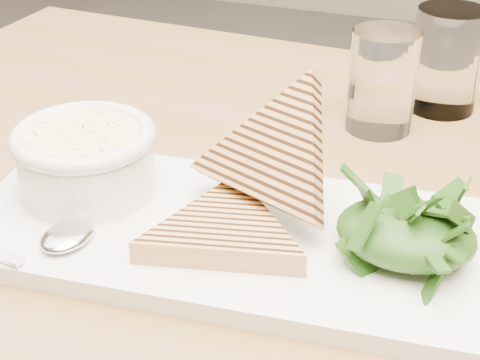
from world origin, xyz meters
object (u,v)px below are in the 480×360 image
(glass_far, at_px, (447,60))
(glass_near, at_px, (382,81))
(soup_bowl, at_px, (87,167))
(platter, at_px, (232,235))
(table_top, at_px, (389,271))

(glass_far, bearing_deg, glass_near, -126.68)
(soup_bowl, distance_m, glass_far, 0.42)
(soup_bowl, distance_m, glass_near, 0.32)
(glass_near, bearing_deg, glass_far, 53.32)
(platter, relative_size, soup_bowl, 3.77)
(soup_bowl, bearing_deg, glass_far, 50.31)
(glass_near, xyz_separation_m, glass_far, (0.06, 0.08, 0.00))
(soup_bowl, relative_size, glass_far, 1.02)
(table_top, xyz_separation_m, platter, (-0.13, -0.03, 0.03))
(table_top, distance_m, glass_near, 0.24)
(table_top, bearing_deg, glass_far, 89.73)
(platter, xyz_separation_m, soup_bowl, (-0.14, 0.01, 0.03))
(soup_bowl, relative_size, glass_near, 1.08)
(table_top, bearing_deg, platter, -164.98)
(table_top, height_order, glass_far, glass_far)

